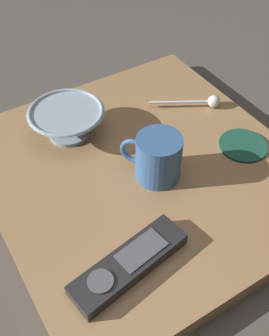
{
  "coord_description": "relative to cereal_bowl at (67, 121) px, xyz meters",
  "views": [
    {
      "loc": [
        -0.29,
        -0.44,
        0.58
      ],
      "look_at": [
        -0.03,
        -0.01,
        0.06
      ],
      "focal_mm": 43.51,
      "sensor_mm": 36.0,
      "label": 1
    }
  ],
  "objects": [
    {
      "name": "drink_coaster",
      "position": [
        0.27,
        -0.21,
        -0.03
      ],
      "size": [
        0.09,
        0.09,
        0.01
      ],
      "color": "#194738",
      "rests_on": "table"
    },
    {
      "name": "coffee_mug",
      "position": [
        0.09,
        -0.18,
        0.01
      ],
      "size": [
        0.09,
        0.1,
        0.09
      ],
      "color": "#33598C",
      "rests_on": "table"
    },
    {
      "name": "cereal_bowl",
      "position": [
        0.0,
        0.0,
        0.0
      ],
      "size": [
        0.15,
        0.15,
        0.06
      ],
      "color": "#8C9EAD",
      "rests_on": "table"
    },
    {
      "name": "teaspoon",
      "position": [
        0.29,
        -0.07,
        -0.02
      ],
      "size": [
        0.14,
        0.08,
        0.03
      ],
      "color": "silver",
      "rests_on": "table"
    },
    {
      "name": "table",
      "position": [
        0.08,
        -0.15,
        -0.05
      ],
      "size": [
        0.54,
        0.57,
        0.04
      ],
      "color": "#936D47",
      "rests_on": "ground"
    },
    {
      "name": "tv_remote_near",
      "position": [
        -0.05,
        -0.32,
        -0.02
      ],
      "size": [
        0.2,
        0.08,
        0.03
      ],
      "color": "black",
      "rests_on": "table"
    },
    {
      "name": "ground_plane",
      "position": [
        0.08,
        -0.15,
        -0.08
      ],
      "size": [
        6.0,
        6.0,
        0.0
      ],
      "primitive_type": "plane",
      "color": "#47423D"
    }
  ]
}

